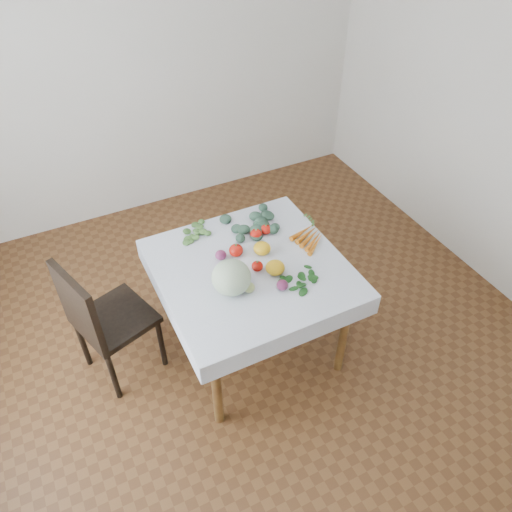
% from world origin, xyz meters
% --- Properties ---
extents(ground, '(4.00, 4.00, 0.00)m').
position_xyz_m(ground, '(0.00, 0.00, 0.00)').
color(ground, brown).
extents(back_wall, '(4.00, 0.04, 2.70)m').
position_xyz_m(back_wall, '(0.00, 2.00, 1.35)').
color(back_wall, silver).
rests_on(back_wall, ground).
extents(table, '(1.00, 1.00, 0.75)m').
position_xyz_m(table, '(0.00, 0.00, 0.65)').
color(table, brown).
rests_on(table, ground).
extents(tablecloth, '(1.12, 1.12, 0.01)m').
position_xyz_m(tablecloth, '(0.00, 0.00, 0.75)').
color(tablecloth, white).
rests_on(tablecloth, table).
extents(chair, '(0.54, 0.54, 0.95)m').
position_xyz_m(chair, '(-0.92, 0.21, 0.54)').
color(chair, black).
rests_on(chair, ground).
extents(cabbage, '(0.28, 0.28, 0.21)m').
position_xyz_m(cabbage, '(-0.19, -0.13, 0.86)').
color(cabbage, '#ADC3A3').
rests_on(cabbage, tablecloth).
extents(tomato_a, '(0.10, 0.10, 0.07)m').
position_xyz_m(tomato_a, '(0.15, 0.24, 0.79)').
color(tomato_a, red).
rests_on(tomato_a, tablecloth).
extents(tomato_b, '(0.07, 0.07, 0.06)m').
position_xyz_m(tomato_b, '(0.23, 0.25, 0.79)').
color(tomato_b, red).
rests_on(tomato_b, tablecloth).
extents(tomato_c, '(0.09, 0.09, 0.06)m').
position_xyz_m(tomato_c, '(0.02, -0.04, 0.79)').
color(tomato_c, red).
rests_on(tomato_c, tablecloth).
extents(tomato_d, '(0.10, 0.10, 0.08)m').
position_xyz_m(tomato_d, '(-0.04, 0.14, 0.80)').
color(tomato_d, red).
rests_on(tomato_d, tablecloth).
extents(heirloom_back, '(0.12, 0.12, 0.08)m').
position_xyz_m(heirloom_back, '(0.12, 0.08, 0.79)').
color(heirloom_back, gold).
rests_on(heirloom_back, tablecloth).
extents(heirloom_front, '(0.15, 0.15, 0.08)m').
position_xyz_m(heirloom_front, '(0.11, -0.11, 0.80)').
color(heirloom_front, gold).
rests_on(heirloom_front, tablecloth).
extents(onion_a, '(0.08, 0.08, 0.06)m').
position_xyz_m(onion_a, '(-0.14, 0.15, 0.79)').
color(onion_a, '#601B43').
rests_on(onion_a, tablecloth).
extents(onion_b, '(0.09, 0.09, 0.06)m').
position_xyz_m(onion_b, '(0.08, -0.25, 0.79)').
color(onion_b, '#601B43').
rests_on(onion_b, tablecloth).
extents(tomatillo_cluster, '(0.18, 0.11, 0.05)m').
position_xyz_m(tomatillo_cluster, '(-0.11, -0.15, 0.78)').
color(tomatillo_cluster, '#CEDD7F').
rests_on(tomatillo_cluster, tablecloth).
extents(carrot_bunch, '(0.23, 0.28, 0.03)m').
position_xyz_m(carrot_bunch, '(0.46, 0.06, 0.77)').
color(carrot_bunch, orange).
rests_on(carrot_bunch, tablecloth).
extents(kale_bunch, '(0.39, 0.30, 0.05)m').
position_xyz_m(kale_bunch, '(0.20, 0.36, 0.78)').
color(kale_bunch, '#355745').
rests_on(kale_bunch, tablecloth).
extents(basil_bunch, '(0.28, 0.20, 0.01)m').
position_xyz_m(basil_bunch, '(0.20, -0.24, 0.76)').
color(basil_bunch, '#195019').
rests_on(basil_bunch, tablecloth).
extents(dill_bunch, '(0.22, 0.17, 0.02)m').
position_xyz_m(dill_bunch, '(-0.19, 0.46, 0.77)').
color(dill_bunch, '#447937').
rests_on(dill_bunch, tablecloth).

